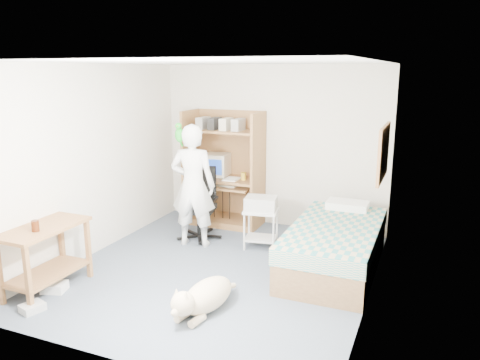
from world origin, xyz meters
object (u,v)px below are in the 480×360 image
(bed, at_px, (335,246))
(office_chair, at_px, (200,213))
(side_desk, at_px, (45,248))
(printer_cart, at_px, (261,222))
(person, at_px, (193,186))
(computer_hutch, at_px, (225,173))
(dog, at_px, (204,296))

(bed, distance_m, office_chair, 2.10)
(side_desk, bearing_deg, office_chair, 70.20)
(printer_cart, bearing_deg, side_desk, -139.04)
(bed, height_order, person, person)
(computer_hutch, distance_m, dog, 2.96)
(bed, bearing_deg, office_chair, 169.88)
(bed, xyz_separation_m, person, (-2.00, 0.06, 0.57))
(office_chair, relative_size, dog, 0.99)
(side_desk, height_order, dog, side_desk)
(computer_hutch, bearing_deg, printer_cart, -41.62)
(person, bearing_deg, printer_cart, -176.15)
(side_desk, distance_m, office_chair, 2.32)
(computer_hutch, relative_size, bed, 0.89)
(bed, height_order, printer_cart, bed)
(computer_hutch, relative_size, office_chair, 1.74)
(person, xyz_separation_m, dog, (1.00, -1.65, -0.69))
(computer_hutch, distance_m, side_desk, 3.08)
(side_desk, relative_size, dog, 0.96)
(office_chair, bearing_deg, side_desk, -121.21)
(computer_hutch, bearing_deg, person, -90.12)
(printer_cart, bearing_deg, computer_hutch, 128.95)
(bed, xyz_separation_m, dog, (-1.01, -1.59, -0.12))
(computer_hutch, bearing_deg, office_chair, -94.81)
(bed, distance_m, person, 2.08)
(person, bearing_deg, side_desk, 54.31)
(side_desk, xyz_separation_m, dog, (1.84, 0.23, -0.32))
(printer_cart, bearing_deg, bed, -25.42)
(person, bearing_deg, dog, 109.69)
(computer_hutch, bearing_deg, dog, -69.87)
(computer_hutch, bearing_deg, bed, -29.29)
(office_chair, xyz_separation_m, dog, (1.06, -1.96, -0.20))
(dog, bearing_deg, computer_hutch, 120.74)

